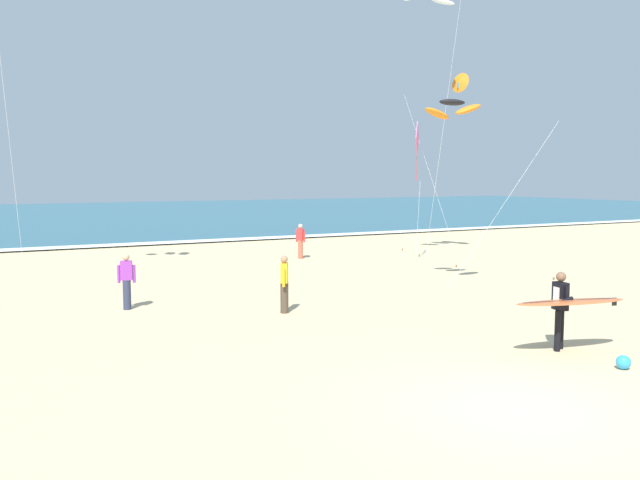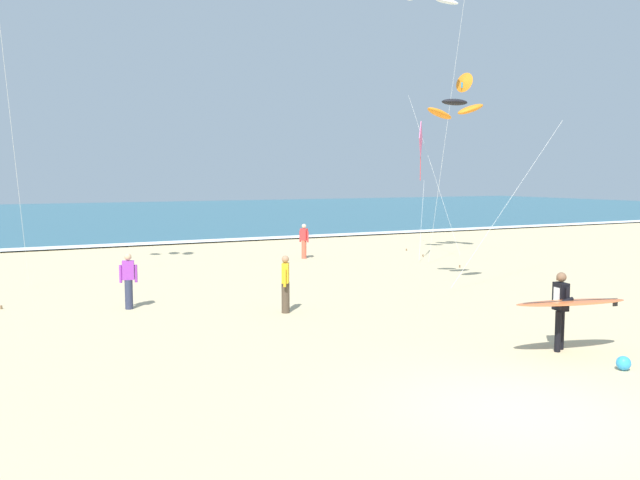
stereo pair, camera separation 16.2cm
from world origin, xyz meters
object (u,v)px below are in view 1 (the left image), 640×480
at_px(kite_delta_amber_near, 459,84).
at_px(bystander_yellow_top, 284,284).
at_px(surfer_lead, 566,303).
at_px(bystander_purple_top, 127,281).
at_px(beach_ball, 623,362).
at_px(kite_arc_charcoal_distant, 452,109).
at_px(bystander_red_top, 300,241).
at_px(kite_diamond_rose_far, 417,142).

bearing_deg(kite_delta_amber_near, bystander_yellow_top, -147.51).
bearing_deg(kite_delta_amber_near, surfer_lead, -121.49).
bearing_deg(bystander_purple_top, kite_delta_amber_near, 18.52).
bearing_deg(beach_ball, kite_arc_charcoal_distant, 72.91).
relative_size(bystander_yellow_top, bystander_purple_top, 1.00).
height_order(surfer_lead, bystander_red_top, surfer_lead).
height_order(kite_diamond_rose_far, beach_ball, kite_diamond_rose_far).
height_order(kite_diamond_rose_far, kite_arc_charcoal_distant, kite_arc_charcoal_distant).
bearing_deg(kite_diamond_rose_far, surfer_lead, -113.56).
bearing_deg(surfer_lead, beach_ball, -89.32).
distance_m(kite_delta_amber_near, bystander_red_top, 10.19).
bearing_deg(beach_ball, bystander_purple_top, 125.21).
bearing_deg(bystander_yellow_top, kite_delta_amber_near, 32.49).
height_order(surfer_lead, bystander_purple_top, surfer_lead).
bearing_deg(bystander_purple_top, kite_arc_charcoal_distant, -10.00).
xyz_separation_m(kite_diamond_rose_far, bystander_yellow_top, (-9.50, -7.04, -4.40)).
xyz_separation_m(kite_delta_amber_near, kite_diamond_rose_far, (-2.91, -0.86, -2.73)).
xyz_separation_m(surfer_lead, bystander_yellow_top, (-3.60, 6.48, -0.24)).
xyz_separation_m(bystander_yellow_top, bystander_purple_top, (-3.73, 2.50, 0.00)).
bearing_deg(surfer_lead, kite_arc_charcoal_distant, 69.65).
bearing_deg(bystander_yellow_top, bystander_purple_top, 146.18).
xyz_separation_m(surfer_lead, bystander_red_top, (2.07, 17.11, -0.24)).
relative_size(kite_diamond_rose_far, bystander_purple_top, 3.83).
bearing_deg(bystander_red_top, kite_delta_amber_near, -21.98).
bearing_deg(bystander_purple_top, bystander_red_top, 40.86).
height_order(surfer_lead, kite_arc_charcoal_distant, kite_arc_charcoal_distant).
bearing_deg(bystander_purple_top, beach_ball, -54.79).
relative_size(bystander_red_top, bystander_purple_top, 1.00).
bearing_deg(beach_ball, kite_diamond_rose_far, 68.54).
distance_m(kite_delta_amber_near, bystander_purple_top, 18.46).
height_order(kite_diamond_rose_far, bystander_purple_top, kite_diamond_rose_far).
xyz_separation_m(kite_delta_amber_near, bystander_yellow_top, (-12.41, -7.90, -7.13)).
distance_m(kite_arc_charcoal_distant, bystander_red_top, 11.14).
bearing_deg(surfer_lead, bystander_red_top, 83.11).
bearing_deg(beach_ball, kite_delta_amber_near, 60.93).
height_order(kite_delta_amber_near, beach_ball, kite_delta_amber_near).
distance_m(bystander_red_top, bystander_yellow_top, 12.04).
distance_m(surfer_lead, beach_ball, 1.70).
relative_size(kite_arc_charcoal_distant, bystander_yellow_top, 3.90).
bearing_deg(beach_ball, bystander_red_top, 83.69).
xyz_separation_m(surfer_lead, bystander_purple_top, (-7.33, 8.98, -0.24)).
bearing_deg(kite_delta_amber_near, kite_arc_charcoal_distant, -130.56).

